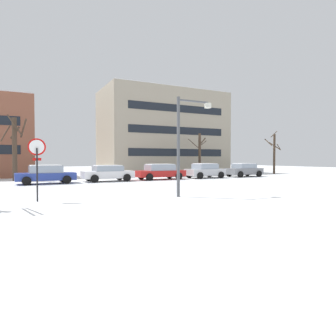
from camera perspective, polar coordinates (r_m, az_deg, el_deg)
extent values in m
plane|color=white|center=(16.11, -18.87, -5.17)|extent=(120.00, 120.00, 0.00)
cube|color=silver|center=(19.59, -20.28, -3.96)|extent=(80.00, 9.05, 0.00)
cylinder|color=black|center=(14.59, -23.56, -1.22)|extent=(0.07, 0.21, 2.40)
cylinder|color=red|center=(14.58, -23.62, 3.69)|extent=(0.75, 0.15, 0.76)
cylinder|color=white|center=(14.57, -23.62, 3.69)|extent=(0.62, 0.13, 0.62)
cube|color=red|center=(14.57, -23.59, 1.53)|extent=(0.36, 0.08, 0.12)
cylinder|color=white|center=(14.60, -23.62, 3.88)|extent=(0.42, 0.09, 0.42)
cylinder|color=#4C4F54|center=(15.14, 1.97, 4.00)|extent=(0.16, 0.16, 5.02)
cylinder|color=#4C4F54|center=(15.84, 4.86, 12.49)|extent=(1.77, 0.10, 0.10)
cylinder|color=silver|center=(16.29, 7.56, 11.65)|extent=(0.36, 0.36, 0.25)
cube|color=#283D93|center=(24.84, -22.17, -1.50)|extent=(4.34, 1.95, 0.57)
cube|color=#8C99A8|center=(24.82, -22.18, -0.22)|extent=(2.41, 1.74, 0.54)
cube|color=white|center=(24.81, -22.19, 0.47)|extent=(2.19, 1.61, 0.06)
cylinder|color=black|center=(25.96, -19.34, -1.86)|extent=(0.65, 0.24, 0.64)
cylinder|color=black|center=(24.14, -18.63, -2.12)|extent=(0.65, 0.24, 0.64)
cylinder|color=black|center=(25.66, -25.49, -1.97)|extent=(0.65, 0.24, 0.64)
cylinder|color=black|center=(23.82, -25.24, -2.24)|extent=(0.65, 0.24, 0.64)
cube|color=white|center=(25.97, -11.35, -1.23)|extent=(4.28, 1.96, 0.61)
cube|color=#8C99A8|center=(25.94, -11.36, -0.07)|extent=(2.38, 1.75, 0.44)
cube|color=white|center=(25.94, -11.36, 0.48)|extent=(2.16, 1.62, 0.06)
cylinder|color=black|center=(27.29, -9.18, -1.60)|extent=(0.65, 0.24, 0.64)
cylinder|color=black|center=(25.55, -7.79, -1.83)|extent=(0.65, 0.24, 0.64)
cylinder|color=black|center=(26.51, -14.78, -1.74)|extent=(0.65, 0.24, 0.64)
cylinder|color=black|center=(24.71, -13.74, -1.98)|extent=(0.65, 0.24, 0.64)
cube|color=red|center=(27.70, -1.52, -1.05)|extent=(4.65, 1.91, 0.56)
cube|color=#8C99A8|center=(27.68, -1.52, 0.10)|extent=(2.58, 1.70, 0.55)
cube|color=white|center=(27.67, -1.53, 0.72)|extent=(2.35, 1.57, 0.06)
cylinder|color=black|center=(29.20, 0.28, -1.36)|extent=(0.65, 0.24, 0.64)
cylinder|color=black|center=(27.65, 2.08, -1.54)|extent=(0.65, 0.24, 0.64)
cylinder|color=black|center=(27.88, -5.10, -1.52)|extent=(0.65, 0.24, 0.64)
cylinder|color=black|center=(26.25, -3.53, -1.72)|extent=(0.65, 0.24, 0.64)
cube|color=silver|center=(30.06, 7.03, -0.77)|extent=(3.91, 1.99, 0.64)
cube|color=#8C99A8|center=(30.04, 7.03, 0.30)|extent=(2.17, 1.78, 0.49)
cube|color=white|center=(30.04, 7.03, 0.83)|extent=(1.98, 1.65, 0.06)
cylinder|color=black|center=(31.58, 7.86, -1.14)|extent=(0.65, 0.24, 0.64)
cylinder|color=black|center=(30.08, 10.02, -1.29)|extent=(0.65, 0.24, 0.64)
cylinder|color=black|center=(30.16, 4.04, -1.26)|extent=(0.65, 0.24, 0.64)
cylinder|color=black|center=(28.58, 6.10, -1.44)|extent=(0.65, 0.24, 0.64)
cube|color=slate|center=(32.98, 14.21, -0.58)|extent=(4.04, 1.85, 0.64)
cube|color=#8C99A8|center=(32.97, 14.22, 0.38)|extent=(2.24, 1.65, 0.46)
cube|color=white|center=(32.96, 14.22, 0.83)|extent=(2.04, 1.52, 0.06)
cylinder|color=black|center=(34.52, 14.80, -0.93)|extent=(0.65, 0.24, 0.64)
cylinder|color=black|center=(33.27, 16.87, -1.05)|extent=(0.65, 0.24, 0.64)
cylinder|color=black|center=(32.79, 11.51, -1.05)|extent=(0.65, 0.24, 0.64)
cylinder|color=black|center=(31.48, 13.57, -1.18)|extent=(0.65, 0.24, 0.64)
cylinder|color=#423326|center=(40.63, 19.50, 2.53)|extent=(0.28, 0.28, 5.05)
cylinder|color=#423326|center=(40.44, 20.28, 3.74)|extent=(1.16, 0.54, 0.77)
cylinder|color=#423326|center=(39.99, 19.57, 3.95)|extent=(1.10, 1.02, 1.00)
cylinder|color=#423326|center=(41.12, 19.44, 6.07)|extent=(0.71, 0.54, 0.84)
cylinder|color=#423326|center=(40.25, 18.48, 4.65)|extent=(0.56, 1.72, 1.01)
cylinder|color=#423326|center=(34.75, 6.02, 2.59)|extent=(0.30, 0.30, 4.83)
cylinder|color=#423326|center=(35.23, 6.54, 4.56)|extent=(0.48, 1.06, 0.75)
cylinder|color=#423326|center=(34.19, 4.86, 4.63)|extent=(0.36, 1.89, 1.18)
cylinder|color=#423326|center=(35.15, 6.53, 4.97)|extent=(0.38, 0.98, 0.86)
cylinder|color=#423326|center=(29.06, -27.07, 3.18)|extent=(0.40, 0.40, 5.45)
cylinder|color=#423326|center=(29.37, -25.72, 6.80)|extent=(0.57, 1.57, 1.56)
cylinder|color=#423326|center=(29.47, -27.00, 6.00)|extent=(0.84, 0.32, 1.13)
cylinder|color=#423326|center=(28.64, -27.04, 7.22)|extent=(1.22, 0.24, 1.78)
cylinder|color=#423326|center=(29.48, -28.44, 5.86)|extent=(0.82, 1.49, 1.56)
cube|color=#9E937F|center=(40.51, -0.97, 6.62)|extent=(15.97, 8.55, 10.67)
cube|color=white|center=(41.31, -0.98, 14.08)|extent=(15.65, 8.38, 0.10)
cube|color=black|center=(36.55, 1.96, 2.96)|extent=(12.78, 0.04, 0.90)
cube|color=black|center=(36.70, 1.96, 7.12)|extent=(12.78, 0.04, 0.90)
cube|color=black|center=(37.05, 1.96, 11.23)|extent=(12.78, 0.04, 0.90)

